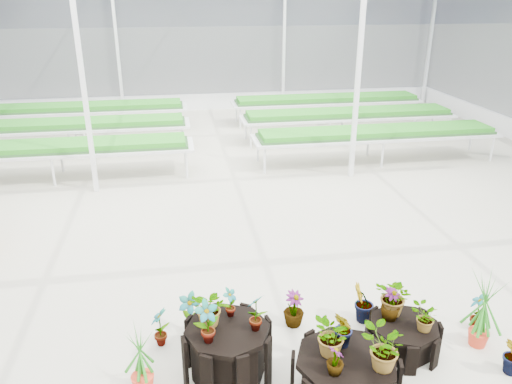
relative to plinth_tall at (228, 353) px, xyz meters
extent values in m
plane|color=gray|center=(0.73, 2.31, -0.34)|extent=(24.00, 24.00, 0.00)
cylinder|color=black|center=(0.00, 0.00, 0.00)|extent=(1.19, 1.19, 0.68)
cylinder|color=black|center=(1.20, -0.60, -0.04)|extent=(1.40, 1.40, 0.59)
cylinder|color=black|center=(2.20, 0.10, -0.14)|extent=(1.05, 1.05, 0.40)
imported|color=#24771C|center=(-0.17, 0.09, 0.57)|extent=(0.54, 0.54, 0.46)
imported|color=#24771C|center=(0.32, -0.06, 0.57)|extent=(0.29, 0.28, 0.46)
imported|color=#24771C|center=(0.06, 0.22, 0.53)|extent=(0.23, 0.23, 0.37)
imported|color=#24771C|center=(-0.23, -0.20, 0.59)|extent=(0.31, 0.25, 0.50)
imported|color=#24771C|center=(1.05, -0.52, 0.49)|extent=(0.48, 0.52, 0.47)
imported|color=#24771C|center=(1.49, -0.81, 0.49)|extent=(0.49, 0.44, 0.48)
imported|color=#24771C|center=(1.21, -0.42, 0.48)|extent=(0.22, 0.27, 0.46)
imported|color=#24771C|center=(1.01, -0.79, 0.41)|extent=(0.23, 0.23, 0.32)
imported|color=#24771C|center=(2.06, 0.23, 0.27)|extent=(0.33, 0.33, 0.43)
imported|color=#24771C|center=(2.36, -0.05, 0.23)|extent=(0.37, 0.34, 0.35)
imported|color=#24771C|center=(2.14, 0.31, 0.31)|extent=(0.60, 0.61, 0.52)
imported|color=#24771C|center=(-0.78, 0.72, -0.07)|extent=(0.25, 0.32, 0.54)
imported|color=#24771C|center=(3.37, 0.36, -0.07)|extent=(0.33, 0.35, 0.55)
imported|color=#24771C|center=(1.91, 0.74, -0.04)|extent=(0.42, 0.40, 0.60)
imported|color=#24771C|center=(0.98, 0.83, -0.09)|extent=(0.39, 0.39, 0.50)
imported|color=#24771C|center=(-0.39, 0.88, -0.04)|extent=(0.37, 0.32, 0.60)
camera|label=1|loc=(-0.44, -4.61, 3.86)|focal=35.00mm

